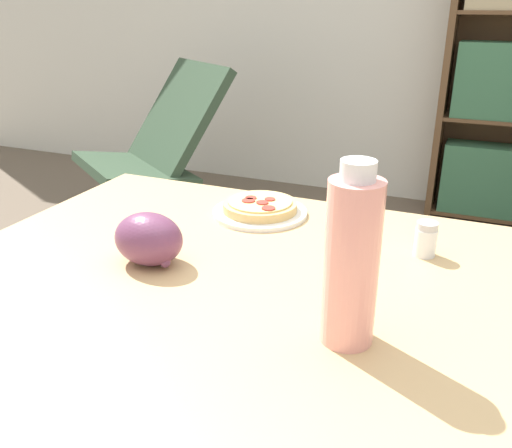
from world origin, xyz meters
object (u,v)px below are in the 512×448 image
object	(u,v)px
pizza_on_plate	(260,208)
drink_bottle	(351,261)
bookshelf	(502,76)
lounge_chair_near	(153,178)
grape_bunch	(149,239)
salt_shaker	(426,239)

from	to	relation	value
pizza_on_plate	drink_bottle	distance (m)	0.52
pizza_on_plate	bookshelf	world-z (taller)	bookshelf
lounge_chair_near	bookshelf	distance (m)	1.97
grape_bunch	drink_bottle	world-z (taller)	drink_bottle
salt_shaker	lounge_chair_near	bearing A→B (deg)	138.25
drink_bottle	bookshelf	distance (m)	2.63
grape_bunch	lounge_chair_near	xyz separation A→B (m)	(-1.09, 1.63, -0.49)
pizza_on_plate	bookshelf	distance (m)	2.27
salt_shaker	grape_bunch	bearing A→B (deg)	-153.32
pizza_on_plate	salt_shaker	distance (m)	0.38
drink_bottle	salt_shaker	size ratio (longest dim) A/B	3.94
bookshelf	lounge_chair_near	bearing A→B (deg)	-152.01
grape_bunch	bookshelf	size ratio (longest dim) A/B	0.08
grape_bunch	drink_bottle	xyz separation A→B (m)	(0.40, -0.10, 0.08)
drink_bottle	lounge_chair_near	bearing A→B (deg)	130.77
salt_shaker	lounge_chair_near	world-z (taller)	lounge_chair_near
grape_bunch	pizza_on_plate	bearing A→B (deg)	73.13
bookshelf	pizza_on_plate	bearing A→B (deg)	-102.74
drink_bottle	bookshelf	world-z (taller)	bookshelf
drink_bottle	bookshelf	bearing A→B (deg)	85.79
salt_shaker	lounge_chair_near	distance (m)	2.14
lounge_chair_near	bookshelf	xyz separation A→B (m)	(1.68, 0.89, 0.52)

